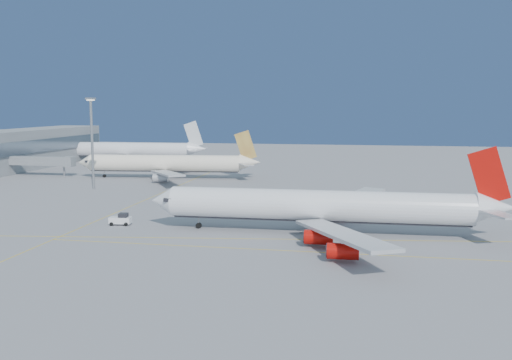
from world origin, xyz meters
The scene contains 9 objects.
ground centered at (0.00, 0.00, 0.00)m, with size 500.00×500.00×0.00m, color slate.
terminal centered at (-114.93, 85.00, 7.51)m, with size 18.40×110.00×15.00m.
jet_bridge centered at (-93.11, 72.00, 5.17)m, with size 23.60×3.60×6.90m.
taxiway_lines centered at (-14.71, 6.34, 0.01)m, with size 118.86×140.00×0.02m.
airliner_virgin centered at (8.39, 0.58, 5.16)m, with size 69.17×62.29×17.10m.
airliner_etihad centered at (-49.08, 74.34, 4.96)m, with size 62.40×57.38×16.28m.
airliner_third centered at (-83.08, 122.43, 5.42)m, with size 66.77×61.55×17.92m.
pushback_tug centered at (-33.23, 0.40, 1.13)m, with size 4.55×3.08×2.43m.
light_mast centered at (-62.08, 46.03, 15.64)m, with size 2.29×2.29×26.49m.
Camera 1 is at (15.45, -106.87, 24.28)m, focal length 40.00 mm.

